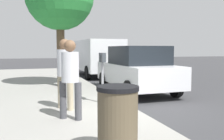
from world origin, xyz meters
TOP-DOWN VIEW (x-y plane):
  - ground_plane at (0.00, 0.00)m, footprint 80.00×80.00m
  - sidewalk_slab at (0.00, 3.00)m, footprint 28.00×6.00m
  - parking_meter at (0.77, 0.62)m, footprint 0.36×0.12m
  - pedestrian_at_meter at (0.39, 1.70)m, footprint 0.48×0.38m
  - pedestrian_bystander at (-0.58, 1.72)m, footprint 0.38×0.44m
  - parked_sedan_near at (2.92, -1.35)m, footprint 4.43×2.03m
  - parked_van_far at (9.00, -1.35)m, footprint 5.20×2.12m
  - trash_bin at (-2.69, 1.38)m, footprint 0.59×0.59m

SIDE VIEW (x-z plane):
  - ground_plane at x=0.00m, z-range 0.00..0.00m
  - sidewalk_slab at x=0.00m, z-range 0.00..0.15m
  - trash_bin at x=-2.69m, z-range 0.15..1.16m
  - parked_sedan_near at x=2.92m, z-range 0.01..1.78m
  - pedestrian_bystander at x=-0.58m, z-range 0.29..2.00m
  - parking_meter at x=0.77m, z-range 0.46..1.87m
  - pedestrian_at_meter at x=0.39m, z-range 0.31..2.07m
  - parked_van_far at x=9.00m, z-range 0.17..2.35m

